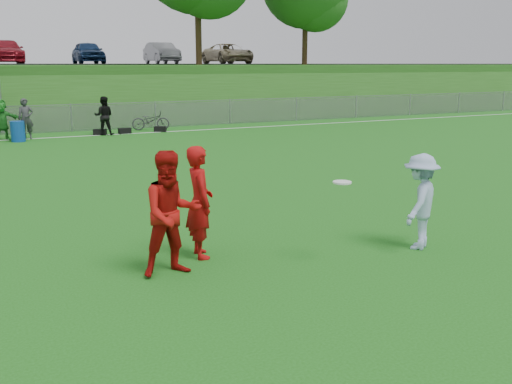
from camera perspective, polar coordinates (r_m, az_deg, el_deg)
ground at (r=9.06m, az=0.74°, el=-7.21°), size 120.00×120.00×0.00m
sideline_far at (r=26.08m, az=-17.26°, el=5.35°), size 60.00×0.10×0.01m
fence at (r=27.98m, az=-17.98°, el=7.09°), size 58.00×0.06×1.30m
berm at (r=38.84m, az=-20.41°, el=9.58°), size 120.00×18.00×3.00m
parking_lot at (r=40.80m, az=-20.87°, el=11.84°), size 120.00×12.00×0.10m
car_row at (r=39.71m, az=-22.53°, el=12.82°), size 32.04×5.18×1.44m
spectator_row at (r=25.74m, az=-23.46°, el=6.67°), size 8.21×0.96×1.69m
gear_bags at (r=26.34m, az=-15.07°, el=5.82°), size 6.70×0.50×0.26m
player_red_left at (r=9.20m, az=-5.67°, el=-1.01°), size 0.50×0.71×1.83m
player_red_center at (r=8.46m, az=-8.42°, el=-2.16°), size 0.92×0.72×1.87m
player_blue at (r=10.00m, az=16.09°, el=-0.93°), size 1.21×1.09×1.63m
frisbee at (r=8.82m, az=8.61°, el=0.97°), size 0.29×0.29×0.03m
recycling_bin at (r=25.10m, az=-22.72°, el=5.61°), size 0.67×0.67×0.83m
bicycle at (r=27.72m, az=-10.49°, el=7.05°), size 1.85×1.09×0.92m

